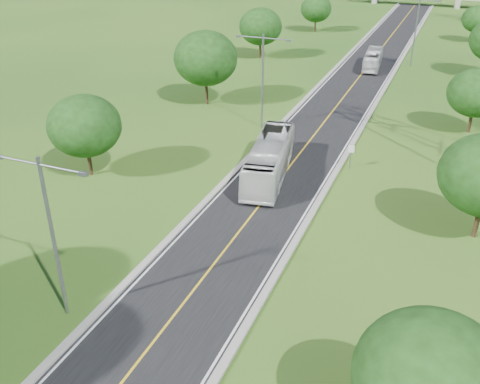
# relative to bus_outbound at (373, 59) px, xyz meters

# --- Properties ---
(ground) EXTENTS (260.00, 260.00, 0.00)m
(ground) POSITION_rel_bus_outbound_xyz_m (-0.80, -14.48, -1.37)
(ground) COLOR #1C4D15
(ground) RESTS_ON ground
(road) EXTENTS (8.00, 150.00, 0.06)m
(road) POSITION_rel_bus_outbound_xyz_m (-0.80, -8.48, -1.34)
(road) COLOR black
(road) RESTS_ON ground
(curb_left) EXTENTS (0.50, 150.00, 0.22)m
(curb_left) POSITION_rel_bus_outbound_xyz_m (-5.05, -8.48, -1.26)
(curb_left) COLOR gray
(curb_left) RESTS_ON ground
(curb_right) EXTENTS (0.50, 150.00, 0.22)m
(curb_right) POSITION_rel_bus_outbound_xyz_m (3.45, -8.48, -1.26)
(curb_right) COLOR gray
(curb_right) RESTS_ON ground
(speed_limit_sign) EXTENTS (0.55, 0.09, 2.40)m
(speed_limit_sign) POSITION_rel_bus_outbound_xyz_m (4.40, -36.50, 0.23)
(speed_limit_sign) COLOR slate
(speed_limit_sign) RESTS_ON ground
(streetlight_near_left) EXTENTS (5.90, 0.25, 10.00)m
(streetlight_near_left) POSITION_rel_bus_outbound_xyz_m (-6.80, -62.48, 4.58)
(streetlight_near_left) COLOR slate
(streetlight_near_left) RESTS_ON ground
(streetlight_mid_left) EXTENTS (5.90, 0.25, 10.00)m
(streetlight_mid_left) POSITION_rel_bus_outbound_xyz_m (-6.80, -29.48, 4.58)
(streetlight_mid_left) COLOR slate
(streetlight_mid_left) RESTS_ON ground
(streetlight_far_right) EXTENTS (5.90, 0.25, 10.00)m
(streetlight_far_right) POSITION_rel_bus_outbound_xyz_m (5.20, 3.52, 4.58)
(streetlight_far_right) COLOR slate
(streetlight_far_right) RESTS_ON ground
(tree_lb) EXTENTS (6.30, 6.30, 7.33)m
(tree_lb) POSITION_rel_bus_outbound_xyz_m (-16.80, -46.48, 3.28)
(tree_lb) COLOR black
(tree_lb) RESTS_ON ground
(tree_lc) EXTENTS (7.56, 7.56, 8.79)m
(tree_lc) POSITION_rel_bus_outbound_xyz_m (-15.80, -24.48, 4.21)
(tree_lc) COLOR black
(tree_lc) RESTS_ON ground
(tree_ld) EXTENTS (6.72, 6.72, 7.82)m
(tree_ld) POSITION_rel_bus_outbound_xyz_m (-17.80, -0.48, 3.59)
(tree_ld) COLOR black
(tree_ld) RESTS_ON ground
(tree_le) EXTENTS (5.88, 5.88, 6.84)m
(tree_le) POSITION_rel_bus_outbound_xyz_m (-15.30, 23.52, 2.97)
(tree_le) COLOR black
(tree_le) RESTS_ON ground
(tree_ra) EXTENTS (6.30, 6.30, 7.33)m
(tree_ra) POSITION_rel_bus_outbound_xyz_m (13.20, -64.48, 3.28)
(tree_ra) COLOR black
(tree_ra) RESTS_ON ground
(tree_rc) EXTENTS (5.88, 5.88, 6.84)m
(tree_rc) POSITION_rel_bus_outbound_xyz_m (14.20, -22.48, 2.97)
(tree_rc) COLOR black
(tree_rc) RESTS_ON ground
(tree_re) EXTENTS (5.46, 5.46, 6.35)m
(tree_re) POSITION_rel_bus_outbound_xyz_m (13.70, 25.52, 2.66)
(tree_re) COLOR black
(tree_re) RESTS_ON ground
(bus_outbound) EXTENTS (3.00, 9.54, 2.61)m
(bus_outbound) POSITION_rel_bus_outbound_xyz_m (0.00, 0.00, 0.00)
(bus_outbound) COLOR silver
(bus_outbound) RESTS_ON road
(bus_inbound) EXTENTS (4.86, 12.45, 3.38)m
(bus_inbound) POSITION_rel_bus_outbound_xyz_m (-1.88, -40.86, 0.38)
(bus_inbound) COLOR silver
(bus_inbound) RESTS_ON road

